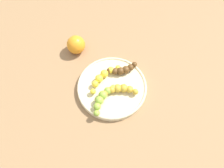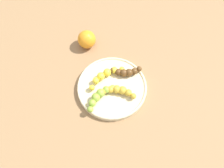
% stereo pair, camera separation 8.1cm
% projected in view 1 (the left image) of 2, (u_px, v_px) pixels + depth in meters
% --- Properties ---
extents(ground_plane, '(2.40, 2.40, 0.00)m').
position_uv_depth(ground_plane, '(112.00, 89.00, 0.85)').
color(ground_plane, '#936D47').
extents(fruit_bowl, '(0.27, 0.27, 0.02)m').
position_uv_depth(fruit_bowl, '(112.00, 87.00, 0.84)').
color(fruit_bowl, beige).
rests_on(fruit_bowl, ground_plane).
extents(banana_yellow, '(0.11, 0.13, 0.03)m').
position_uv_depth(banana_yellow, '(103.00, 77.00, 0.83)').
color(banana_yellow, yellow).
rests_on(banana_yellow, fruit_bowl).
extents(banana_green, '(0.08, 0.12, 0.03)m').
position_uv_depth(banana_green, '(102.00, 98.00, 0.79)').
color(banana_green, '#8CAD38').
rests_on(banana_green, fruit_bowl).
extents(banana_spotted, '(0.13, 0.05, 0.03)m').
position_uv_depth(banana_spotted, '(121.00, 89.00, 0.81)').
color(banana_spotted, gold).
rests_on(banana_spotted, fruit_bowl).
extents(banana_overripe, '(0.12, 0.06, 0.03)m').
position_uv_depth(banana_overripe, '(123.00, 70.00, 0.85)').
color(banana_overripe, '#593819').
rests_on(banana_overripe, fruit_bowl).
extents(orange_fruit, '(0.08, 0.08, 0.08)m').
position_uv_depth(orange_fruit, '(76.00, 45.00, 0.90)').
color(orange_fruit, orange).
rests_on(orange_fruit, ground_plane).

